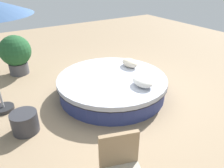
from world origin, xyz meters
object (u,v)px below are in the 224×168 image
at_px(patio_chair, 121,166).
at_px(side_table, 25,122).
at_px(planter, 16,53).
at_px(round_bed, 112,85).
at_px(throw_pillow_1, 130,63).
at_px(throw_pillow_0, 143,82).

relative_size(patio_chair, side_table, 1.96).
relative_size(planter, side_table, 2.30).
relative_size(round_bed, planter, 2.30).
relative_size(patio_chair, planter, 0.85).
relative_size(round_bed, throw_pillow_1, 5.14).
distance_m(planter, side_table, 2.90).
distance_m(patio_chair, side_table, 2.25).
bearing_deg(patio_chair, planter, -68.52).
bearing_deg(planter, side_table, 170.71).
xyz_separation_m(throw_pillow_0, throw_pillow_1, (1.02, -0.40, 0.00)).
bearing_deg(round_bed, planter, 33.59).
distance_m(throw_pillow_0, planter, 3.83).
distance_m(round_bed, throw_pillow_1, 0.86).
distance_m(throw_pillow_0, patio_chair, 2.37).
xyz_separation_m(round_bed, throw_pillow_0, (-0.73, -0.34, 0.33)).
height_order(patio_chair, side_table, patio_chair).
bearing_deg(side_table, planter, -9.29).
relative_size(throw_pillow_1, side_table, 1.03).
xyz_separation_m(patio_chair, planter, (4.91, 0.31, 0.08)).
height_order(planter, side_table, planter).
height_order(round_bed, throw_pillow_0, throw_pillow_0).
distance_m(patio_chair, planter, 4.92).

